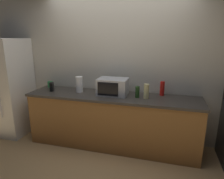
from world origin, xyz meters
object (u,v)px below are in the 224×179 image
at_px(cordless_phone, 52,87).
at_px(bottle_vinegar, 146,91).
at_px(refrigerator, 8,87).
at_px(mug_green, 50,84).
at_px(bottle_hot_sauce, 162,88).
at_px(bottle_wine, 137,92).
at_px(paper_towel_roll, 79,84).
at_px(microwave, 113,87).

relative_size(cordless_phone, bottle_vinegar, 0.66).
bearing_deg(refrigerator, cordless_phone, -0.56).
xyz_separation_m(refrigerator, mug_green, (0.78, 0.22, 0.05)).
bearing_deg(bottle_hot_sauce, bottle_wine, -148.51).
xyz_separation_m(refrigerator, bottle_hot_sauce, (2.83, 0.22, 0.12)).
bearing_deg(mug_green, cordless_phone, -52.05).
bearing_deg(cordless_phone, bottle_wine, -17.83).
height_order(paper_towel_roll, bottle_vinegar, paper_towel_roll).
relative_size(cordless_phone, bottle_hot_sauce, 0.65).
height_order(bottle_vinegar, mug_green, bottle_vinegar).
bearing_deg(microwave, bottle_vinegar, -6.05).
relative_size(cordless_phone, bottle_wine, 0.83).
height_order(microwave, bottle_hot_sauce, microwave).
distance_m(microwave, cordless_phone, 1.11).
xyz_separation_m(paper_towel_roll, bottle_hot_sauce, (1.38, 0.17, -0.02)).
bearing_deg(refrigerator, bottle_wine, -0.07).
relative_size(refrigerator, bottle_hot_sauce, 7.79).
relative_size(refrigerator, mug_green, 16.76).
height_order(microwave, bottle_wine, microwave).
relative_size(refrigerator, paper_towel_roll, 6.67).
relative_size(paper_towel_roll, bottle_hot_sauce, 1.17).
height_order(cordless_phone, bottle_wine, bottle_wine).
xyz_separation_m(bottle_vinegar, bottle_wine, (-0.14, 0.01, -0.02)).
height_order(cordless_phone, bottle_hot_sauce, bottle_hot_sauce).
relative_size(refrigerator, cordless_phone, 12.00).
bearing_deg(bottle_vinegar, paper_towel_roll, 177.00).
xyz_separation_m(cordless_phone, bottle_wine, (1.51, 0.01, 0.02)).
xyz_separation_m(bottle_wine, mug_green, (-1.69, 0.22, -0.04)).
distance_m(cordless_phone, bottle_wine, 1.51).
xyz_separation_m(refrigerator, cordless_phone, (0.95, -0.01, 0.07)).
relative_size(microwave, bottle_hot_sauce, 2.08).
bearing_deg(paper_towel_roll, mug_green, 166.24).
distance_m(paper_towel_roll, cordless_phone, 0.51).
distance_m(refrigerator, bottle_vinegar, 2.60).
distance_m(refrigerator, bottle_wine, 2.46).
height_order(refrigerator, bottle_wine, refrigerator).
bearing_deg(paper_towel_roll, bottle_vinegar, -3.00).
distance_m(paper_towel_roll, bottle_vinegar, 1.15).
bearing_deg(bottle_hot_sauce, paper_towel_roll, -172.82).
bearing_deg(cordless_phone, bottle_vinegar, -18.10).
height_order(paper_towel_roll, bottle_wine, paper_towel_roll).
xyz_separation_m(cordless_phone, bottle_hot_sauce, (1.88, 0.23, 0.04)).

